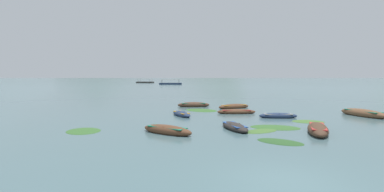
# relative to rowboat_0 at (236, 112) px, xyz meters

# --- Properties ---
(ground_plane) EXTENTS (6000.00, 6000.00, 0.00)m
(ground_plane) POSITION_rel_rowboat_0_xyz_m (-0.64, 1482.85, -0.16)
(ground_plane) COLOR slate
(mountain_1) EXTENTS (934.45, 934.45, 212.69)m
(mountain_1) POSITION_rel_rowboat_0_xyz_m (-854.41, 2270.90, 106.18)
(mountain_1) COLOR #4C5B56
(mountain_1) RESTS_ON ground
(mountain_2) EXTENTS (1123.23, 1123.23, 284.45)m
(mountain_2) POSITION_rel_rowboat_0_xyz_m (270.74, 2373.98, 142.06)
(mountain_2) COLOR #56665B
(mountain_2) RESTS_ON ground
(mountain_3) EXTENTS (1775.26, 1775.26, 429.44)m
(mountain_3) POSITION_rel_rowboat_0_xyz_m (875.61, 2344.09, 214.55)
(mountain_3) COLOR slate
(mountain_3) RESTS_ON ground
(rowboat_0) EXTENTS (3.69, 1.25, 0.52)m
(rowboat_0) POSITION_rel_rowboat_0_xyz_m (0.00, 0.00, 0.00)
(rowboat_0) COLOR brown
(rowboat_0) RESTS_ON ground
(rowboat_1) EXTENTS (1.98, 3.54, 0.52)m
(rowboat_1) POSITION_rel_rowboat_0_xyz_m (-1.16, -8.00, -0.00)
(rowboat_1) COLOR #2D2826
(rowboat_1) RESTS_ON ground
(rowboat_3) EXTENTS (3.80, 1.53, 0.67)m
(rowboat_3) POSITION_rel_rowboat_0_xyz_m (-4.16, 5.98, 0.04)
(rowboat_3) COLOR #4C3323
(rowboat_3) RESTS_ON ground
(rowboat_4) EXTENTS (2.40, 4.26, 0.68)m
(rowboat_4) POSITION_rel_rowboat_0_xyz_m (3.81, -9.03, 0.05)
(rowboat_4) COLOR #4C3323
(rowboat_4) RESTS_ON ground
(rowboat_5) EXTENTS (2.26, 3.31, 0.50)m
(rowboat_5) POSITION_rel_rowboat_0_xyz_m (-5.07, -1.69, -0.01)
(rowboat_5) COLOR navy
(rowboat_5) RESTS_ON ground
(rowboat_6) EXTENTS (2.71, 4.70, 0.78)m
(rowboat_6) POSITION_rel_rowboat_0_xyz_m (10.89, -1.44, 0.08)
(rowboat_6) COLOR brown
(rowboat_6) RESTS_ON ground
(rowboat_7) EXTENTS (3.20, 1.05, 0.52)m
(rowboat_7) POSITION_rel_rowboat_0_xyz_m (3.15, -2.65, -0.00)
(rowboat_7) COLOR navy
(rowboat_7) RESTS_ON ground
(rowboat_8) EXTENTS (3.92, 2.72, 0.61)m
(rowboat_8) POSITION_rel_rowboat_0_xyz_m (0.30, 4.40, 0.02)
(rowboat_8) COLOR brown
(rowboat_8) RESTS_ON ground
(rowboat_9) EXTENTS (3.61, 2.86, 0.64)m
(rowboat_9) POSITION_rel_rowboat_0_xyz_m (-5.45, -9.45, 0.03)
(rowboat_9) COLOR brown
(rowboat_9) RESTS_ON ground
(ferry_0) EXTENTS (10.55, 4.20, 2.54)m
(ferry_0) POSITION_rel_rowboat_0_xyz_m (-16.88, 102.39, 0.28)
(ferry_0) COLOR navy
(ferry_0) RESTS_ON ground
(ferry_1) EXTENTS (10.52, 6.47, 2.54)m
(ferry_1) POSITION_rel_rowboat_0_xyz_m (-35.22, 136.05, 0.28)
(ferry_1) COLOR #2D2826
(ferry_1) RESTS_ON ground
(weed_patch_0) EXTENTS (4.38, 4.27, 0.14)m
(weed_patch_0) POSITION_rel_rowboat_0_xyz_m (-3.29, 2.38, -0.16)
(weed_patch_0) COLOR #38662D
(weed_patch_0) RESTS_ON ground
(weed_patch_1) EXTENTS (3.07, 3.17, 0.14)m
(weed_patch_1) POSITION_rel_rowboat_0_xyz_m (-10.84, -8.91, -0.16)
(weed_patch_1) COLOR #38662D
(weed_patch_1) RESTS_ON ground
(weed_patch_2) EXTENTS (2.59, 2.00, 0.14)m
(weed_patch_2) POSITION_rel_rowboat_0_xyz_m (4.87, -4.74, -0.16)
(weed_patch_2) COLOR #477033
(weed_patch_2) RESTS_ON ground
(weed_patch_3) EXTENTS (2.79, 2.41, 0.14)m
(weed_patch_3) POSITION_rel_rowboat_0_xyz_m (0.41, -8.63, -0.16)
(weed_patch_3) COLOR #477033
(weed_patch_3) RESTS_ON ground
(weed_patch_4) EXTENTS (2.83, 2.52, 0.14)m
(weed_patch_4) POSITION_rel_rowboat_0_xyz_m (0.78, -11.57, -0.16)
(weed_patch_4) COLOR #2D5628
(weed_patch_4) RESTS_ON ground
(weed_patch_5) EXTENTS (3.64, 2.66, 0.14)m
(weed_patch_5) POSITION_rel_rowboat_0_xyz_m (1.65, -7.31, -0.16)
(weed_patch_5) COLOR #38662D
(weed_patch_5) RESTS_ON ground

